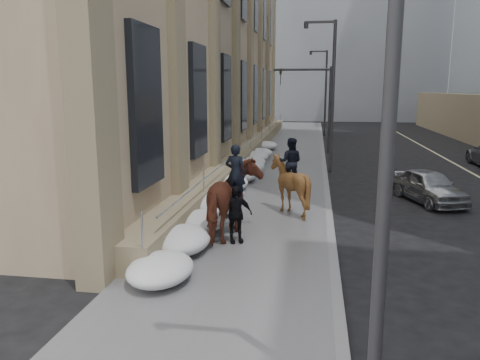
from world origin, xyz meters
name	(u,v)px	position (x,y,z in m)	size (l,w,h in m)	color
ground	(235,259)	(0.00, 0.00, 0.00)	(140.00, 140.00, 0.00)	black
sidewalk	(270,183)	(0.00, 10.00, 0.06)	(5.00, 80.00, 0.12)	#57575A
curb	(326,185)	(2.62, 10.00, 0.06)	(0.24, 80.00, 0.12)	slate
limestone_building	(208,21)	(-5.26, 19.96, 8.90)	(6.10, 44.00, 18.00)	#967B62
bg_building_mid	(332,21)	(4.00, 60.00, 14.00)	(30.00, 12.00, 28.00)	slate
bg_building_far	(271,56)	(-6.00, 72.00, 10.00)	(24.00, 12.00, 20.00)	gray
streetlight_near	(377,83)	(2.74, -6.00, 4.58)	(1.71, 0.24, 8.00)	#2D2D30
streetlight_mid	(330,87)	(2.74, 14.00, 4.58)	(1.71, 0.24, 8.00)	#2D2D30
streetlight_far	(324,88)	(2.74, 34.00, 4.58)	(1.71, 0.24, 8.00)	#2D2D30
traffic_signal	(317,96)	(2.07, 22.00, 4.00)	(4.10, 0.22, 6.00)	#2D2D30
snow_bank	(234,182)	(-1.42, 8.11, 0.47)	(1.70, 18.10, 0.76)	silver
mounted_horse_left	(233,199)	(-0.30, 1.51, 1.30)	(1.56, 2.83, 2.79)	#4A2216
mounted_horse_right	(290,182)	(1.20, 4.58, 1.25)	(1.80, 1.99, 2.69)	#513217
pedestrian	(235,214)	(-0.16, 1.04, 0.96)	(0.99, 0.41, 1.68)	black
car_silver	(429,186)	(6.61, 7.53, 0.67)	(1.58, 3.92, 1.34)	gray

